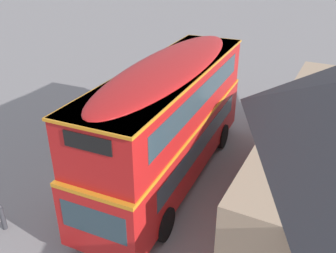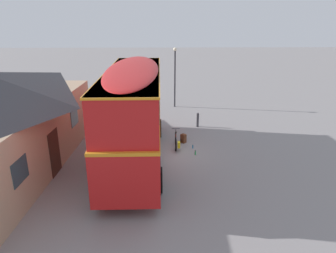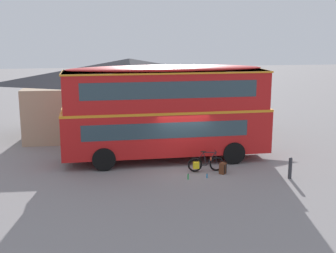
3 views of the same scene
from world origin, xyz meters
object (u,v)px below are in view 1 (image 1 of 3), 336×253
at_px(double_decker_bus, 170,117).
at_px(water_bottle_green_metal, 98,162).
at_px(touring_bicycle, 104,175).
at_px(backpack_on_ground, 83,184).
at_px(water_bottle_blue_sports, 87,174).
at_px(kerb_bollard, 2,216).

distance_m(double_decker_bus, water_bottle_green_metal, 4.03).
bearing_deg(touring_bicycle, backpack_on_ground, -31.41).
height_order(backpack_on_ground, water_bottle_blue_sports, backpack_on_ground).
bearing_deg(backpack_on_ground, touring_bicycle, 148.59).
xyz_separation_m(backpack_on_ground, kerb_bollard, (2.75, -1.13, 0.21)).
bearing_deg(backpack_on_ground, water_bottle_blue_sports, -151.40).
distance_m(water_bottle_blue_sports, kerb_bollard, 3.69).
bearing_deg(double_decker_bus, touring_bicycle, -55.78).
distance_m(backpack_on_ground, water_bottle_blue_sports, 1.00).
bearing_deg(water_bottle_blue_sports, backpack_on_ground, 28.60).
height_order(double_decker_bus, water_bottle_blue_sports, double_decker_bus).
distance_m(double_decker_bus, backpack_on_ground, 4.13).
bearing_deg(water_bottle_blue_sports, kerb_bollard, -10.41).
bearing_deg(double_decker_bus, water_bottle_green_metal, -81.56).
distance_m(touring_bicycle, backpack_on_ground, 0.87).
xyz_separation_m(backpack_on_ground, water_bottle_green_metal, (-1.73, -0.52, -0.16)).
height_order(water_bottle_blue_sports, kerb_bollard, kerb_bollard).
relative_size(backpack_on_ground, water_bottle_green_metal, 2.11).
height_order(water_bottle_blue_sports, water_bottle_green_metal, water_bottle_green_metal).
height_order(touring_bicycle, kerb_bollard, touring_bicycle).
height_order(double_decker_bus, backpack_on_ground, double_decker_bus).
height_order(double_decker_bus, water_bottle_green_metal, double_decker_bus).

